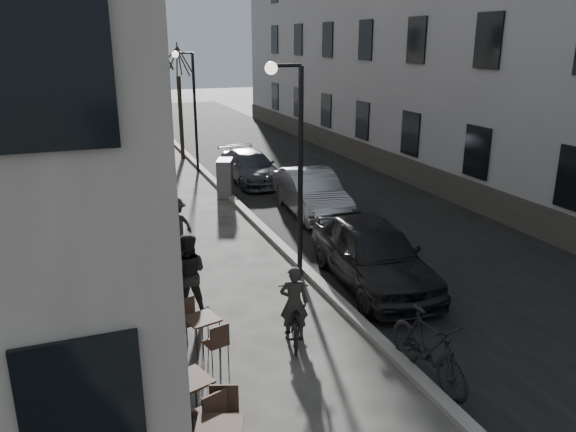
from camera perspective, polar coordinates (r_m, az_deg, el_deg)
ground at (r=9.38m, az=15.80°, el=-19.55°), size 120.00×120.00×0.00m
road at (r=24.14m, az=0.87°, el=4.27°), size 7.30×60.00×0.00m
kerb at (r=23.07m, az=-7.61°, el=3.63°), size 0.25×60.00×0.12m
streetlamp_near at (r=12.94m, az=0.58°, el=6.89°), size 0.90×0.28×5.09m
streetlamp_far at (r=24.41m, az=-9.89°, el=11.69°), size 0.90×0.28×5.09m
tree_near at (r=27.27m, az=-11.17°, el=15.38°), size 2.40×2.40×5.70m
tree_far at (r=33.19m, az=-13.03°, el=15.60°), size 2.40×2.40×5.70m
bistro_set_b at (r=8.96m, az=-9.98°, el=-17.54°), size 0.87×1.51×0.86m
bistro_set_c at (r=10.67m, az=-8.68°, el=-11.46°), size 0.72×1.42×0.81m
utility_cabinet at (r=20.63m, az=-6.41°, el=3.83°), size 0.81×1.05×1.39m
bicycle at (r=10.95m, az=0.60°, el=-10.19°), size 1.14×1.85×0.92m
cyclist_rider at (r=10.82m, az=0.61°, el=-8.82°), size 0.63×0.52×1.50m
pedestrian_near at (r=11.96m, az=-10.17°, el=-5.80°), size 0.99×0.86×1.74m
pedestrian_mid at (r=15.08m, az=-11.34°, el=-1.12°), size 1.21×1.02×1.63m
pedestrian_far at (r=19.22m, az=-15.10°, el=2.77°), size 1.07×0.67×1.69m
car_near at (r=13.27m, az=8.63°, el=-3.76°), size 2.21×4.70×1.55m
car_mid at (r=18.51m, az=2.41°, el=2.40°), size 1.88×4.46×1.43m
car_far at (r=22.72m, az=-3.84°, el=4.98°), size 1.93×4.34×1.24m
moped at (r=9.93m, az=14.07°, el=-12.85°), size 0.68×2.08×1.23m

